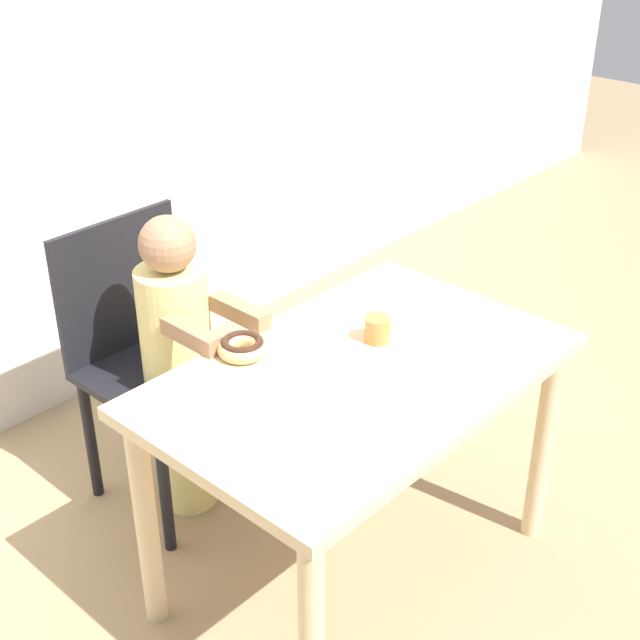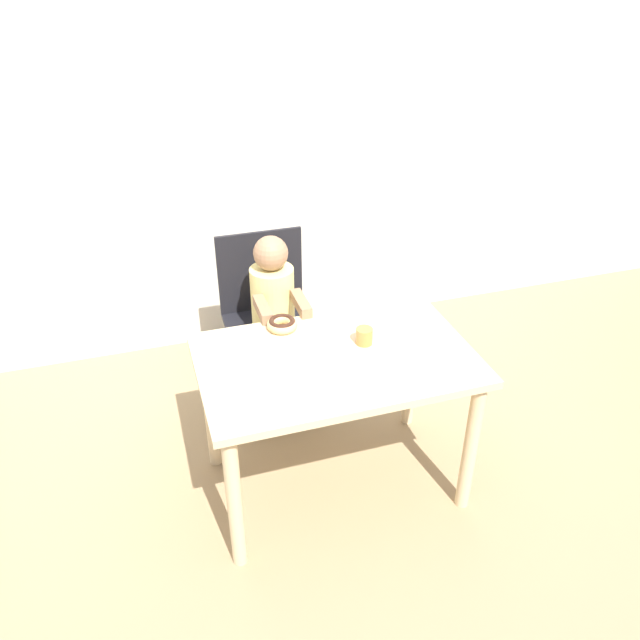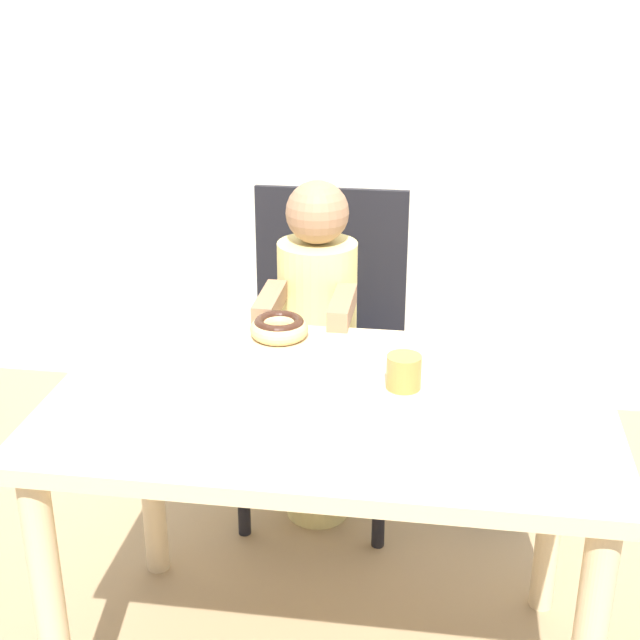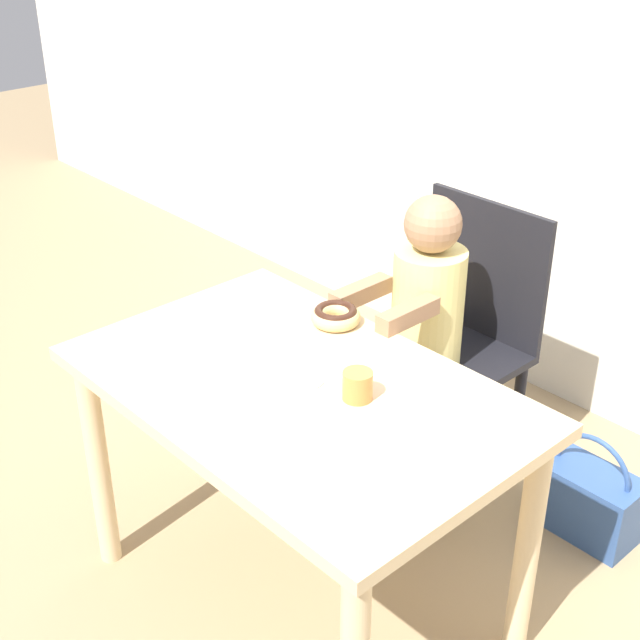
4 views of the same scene
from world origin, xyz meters
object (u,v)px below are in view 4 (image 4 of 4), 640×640
Objects in this scene: handbag at (587,499)px; donut at (336,315)px; chair at (451,343)px; child_figure at (424,349)px; cup at (358,385)px.

donut is at bearing -133.74° from handbag.
chair is 6.76× the size of donut.
child_figure is 2.93× the size of handbag.
cup is at bearing -68.86° from chair.
child_figure is (-0.00, -0.13, 0.03)m from chair.
chair is at bearing 90.00° from child_figure.
child_figure is at bearing 115.58° from cup.
chair is at bearing 85.25° from donut.
chair reaches higher than cup.
chair is 2.68× the size of handbag.
donut is at bearing 144.32° from cup.
chair is 0.77m from cup.
chair is 0.53m from donut.
chair is 0.92× the size of child_figure.
handbag is at bearing 73.58° from cup.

